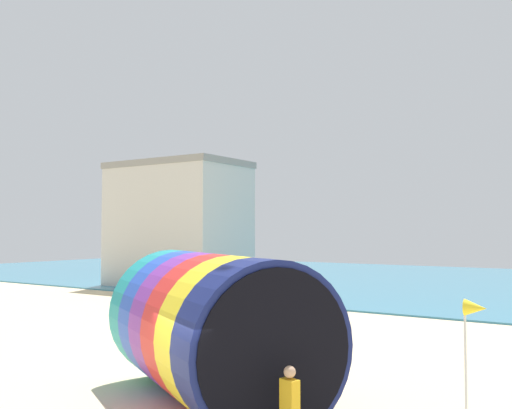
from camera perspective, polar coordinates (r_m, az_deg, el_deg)
giant_inflatable_tube at (r=14.86m, az=-4.32°, el=-12.23°), size 7.72×6.61×3.78m
promenade_building at (r=44.87m, az=-7.80°, el=-1.96°), size 10.34×6.59×9.69m
beach_flag at (r=13.16m, az=21.00°, el=-10.24°), size 0.47×0.36×2.91m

